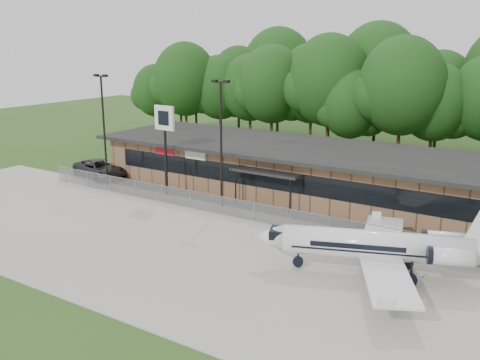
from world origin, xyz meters
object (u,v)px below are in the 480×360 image
Objects in this scene: suv at (100,169)px; terminal at (318,172)px; pole_sign at (165,128)px; business_jet at (386,247)px.

terminal is at bearing -61.16° from suv.
suv is (-20.69, -5.81, -1.28)m from terminal.
pole_sign is (-11.00, -7.14, 3.83)m from terminal.
terminal is 13.66m from pole_sign.
terminal is at bearing 36.07° from pole_sign.
terminal is 6.37× the size of suv.
business_jet is 22.41m from pole_sign.
terminal reaches higher than suv.
pole_sign is at bearing -84.68° from suv.
pole_sign is (9.70, -1.34, 5.11)m from suv.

